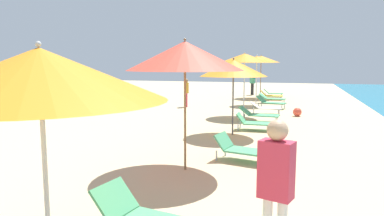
# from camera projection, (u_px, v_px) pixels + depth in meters

# --- Properties ---
(umbrella_second) EXTENTS (2.53, 2.53, 2.55)m
(umbrella_second) POSITION_uv_depth(u_px,v_px,m) (40.00, 75.00, 3.44)
(umbrella_second) COLOR silver
(umbrella_second) RESTS_ON ground
(umbrella_third) EXTENTS (2.51, 2.51, 2.85)m
(umbrella_third) POSITION_uv_depth(u_px,v_px,m) (185.00, 56.00, 7.39)
(umbrella_third) COLOR olive
(umbrella_third) RESTS_ON ground
(lounger_third_shoreside) EXTENTS (1.33, 0.86, 0.63)m
(lounger_third_shoreside) POSITION_uv_depth(u_px,v_px,m) (240.00, 148.00, 8.35)
(lounger_third_shoreside) COLOR #4CA572
(lounger_third_shoreside) RESTS_ON ground
(umbrella_fourth) EXTENTS (2.17, 2.17, 2.50)m
(umbrella_fourth) POSITION_uv_depth(u_px,v_px,m) (233.00, 68.00, 11.21)
(umbrella_fourth) COLOR #4C4C51
(umbrella_fourth) RESTS_ON ground
(lounger_fourth_shoreside) EXTENTS (1.20, 0.70, 0.59)m
(lounger_fourth_shoreside) POSITION_uv_depth(u_px,v_px,m) (252.00, 122.00, 12.22)
(lounger_fourth_shoreside) COLOR #4CA572
(lounger_fourth_shoreside) RESTS_ON ground
(umbrella_fifth) EXTENTS (2.14, 2.14, 2.82)m
(umbrella_fifth) POSITION_uv_depth(u_px,v_px,m) (245.00, 58.00, 15.10)
(umbrella_fifth) COLOR silver
(umbrella_fifth) RESTS_ON ground
(lounger_fifth_shoreside) EXTENTS (1.48, 0.83, 0.56)m
(lounger_fifth_shoreside) POSITION_uv_depth(u_px,v_px,m) (265.00, 107.00, 16.13)
(lounger_fifth_shoreside) COLOR white
(lounger_fifth_shoreside) RESTS_ON ground
(lounger_fifth_inland) EXTENTS (1.60, 0.70, 0.61)m
(lounger_fifth_inland) POSITION_uv_depth(u_px,v_px,m) (258.00, 114.00, 13.99)
(lounger_fifth_inland) COLOR #4CA572
(lounger_fifth_inland) RESTS_ON ground
(umbrella_sixth) EXTENTS (1.90, 1.90, 2.79)m
(umbrella_sixth) POSITION_uv_depth(u_px,v_px,m) (257.00, 59.00, 19.30)
(umbrella_sixth) COLOR silver
(umbrella_sixth) RESTS_ON ground
(lounger_sixth_shoreside) EXTENTS (1.55, 0.76, 0.58)m
(lounger_sixth_shoreside) POSITION_uv_depth(u_px,v_px,m) (272.00, 98.00, 20.36)
(lounger_sixth_shoreside) COLOR #4CA572
(lounger_sixth_shoreside) RESTS_ON ground
(lounger_sixth_inland) EXTENTS (1.56, 0.92, 0.65)m
(lounger_sixth_inland) POSITION_uv_depth(u_px,v_px,m) (271.00, 102.00, 18.16)
(lounger_sixth_inland) COLOR #4CA572
(lounger_sixth_inland) RESTS_ON ground
(umbrella_farthest) EXTENTS (2.48, 2.48, 2.89)m
(umbrella_farthest) POSITION_uv_depth(u_px,v_px,m) (261.00, 59.00, 23.28)
(umbrella_farthest) COLOR olive
(umbrella_farthest) RESTS_ON ground
(lounger_farthest_shoreside) EXTENTS (1.38, 0.75, 0.57)m
(lounger_farthest_shoreside) POSITION_uv_depth(u_px,v_px,m) (273.00, 93.00, 24.30)
(lounger_farthest_shoreside) COLOR #4CA572
(lounger_farthest_shoreside) RESTS_ON ground
(lounger_farthest_inland) EXTENTS (1.47, 0.75, 0.64)m
(lounger_farthest_inland) POSITION_uv_depth(u_px,v_px,m) (271.00, 95.00, 22.26)
(lounger_farthest_inland) COLOR yellow
(lounger_farthest_inland) RESTS_ON ground
(person_walking_near) EXTENTS (0.35, 0.42, 1.51)m
(person_walking_near) POSITION_uv_depth(u_px,v_px,m) (186.00, 90.00, 18.70)
(person_walking_near) COLOR #D8334C
(person_walking_near) RESTS_ON ground
(person_walking_mid) EXTENTS (0.41, 0.41, 1.74)m
(person_walking_mid) POSITION_uv_depth(u_px,v_px,m) (252.00, 81.00, 25.70)
(person_walking_mid) COLOR #262628
(person_walking_mid) RESTS_ON ground
(person_walking_far) EXTENTS (0.41, 0.32, 1.73)m
(person_walking_far) POSITION_uv_depth(u_px,v_px,m) (276.00, 180.00, 3.82)
(person_walking_far) COLOR silver
(person_walking_far) RESTS_ON ground
(beach_ball) EXTENTS (0.38, 0.38, 0.38)m
(beach_ball) POSITION_uv_depth(u_px,v_px,m) (297.00, 112.00, 15.44)
(beach_ball) COLOR #E54C38
(beach_ball) RESTS_ON ground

